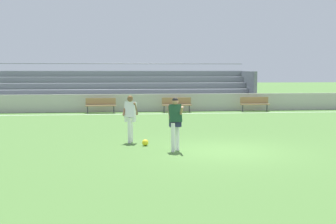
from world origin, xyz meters
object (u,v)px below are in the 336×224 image
player_white_dropping_back (130,115)px  bleacher_stand (108,88)px  bench_near_bin (255,103)px  bench_far_right (177,103)px  player_dark_deep_cover (175,119)px  soccer_ball (145,143)px  bench_centre_sideline (101,104)px

player_white_dropping_back → bleacher_stand: bearing=93.9°
bleacher_stand → player_white_dropping_back: bearing=-86.1°
bleacher_stand → bench_near_bin: 9.84m
bench_far_right → player_dark_deep_cover: bearing=-97.8°
soccer_ball → player_white_dropping_back: bearing=121.7°
bench_near_bin → bench_centre_sideline: same height
bench_far_right → player_dark_deep_cover: player_dark_deep_cover is taller
bleacher_stand → bench_centre_sideline: (-0.40, -3.58, -0.79)m
bench_centre_sideline → player_dark_deep_cover: (2.77, -13.39, 0.47)m
player_white_dropping_back → soccer_ball: 1.27m
bench_far_right → bench_centre_sideline: same height
bleacher_stand → bench_centre_sideline: size_ratio=10.92×
player_dark_deep_cover → player_white_dropping_back: size_ratio=1.02×
bleacher_stand → bench_far_right: 5.58m
bench_near_bin → player_white_dropping_back: bearing=-125.2°
bench_near_bin → player_white_dropping_back: (-8.11, -11.49, 0.45)m
player_dark_deep_cover → player_white_dropping_back: bearing=125.7°
bench_near_bin → player_white_dropping_back: player_white_dropping_back is taller
soccer_ball → player_dark_deep_cover: bearing=-51.8°
bench_near_bin → player_white_dropping_back: 14.07m
bleacher_stand → player_dark_deep_cover: size_ratio=11.53×
bleacher_stand → bench_far_right: bearing=-40.4°
bleacher_stand → player_white_dropping_back: (1.02, -15.07, -0.34)m
bench_far_right → bench_centre_sideline: (-4.61, 0.00, 0.00)m
bench_far_right → soccer_ball: bearing=-102.5°
bench_far_right → bench_near_bin: bearing=0.0°
bench_centre_sideline → player_dark_deep_cover: player_dark_deep_cover is taller
bench_far_right → soccer_ball: 12.57m
soccer_ball → bench_near_bin: bearing=58.1°
bleacher_stand → bench_centre_sideline: 3.69m
bench_near_bin → player_dark_deep_cover: size_ratio=1.06×
bench_near_bin → bench_centre_sideline: size_ratio=1.00×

